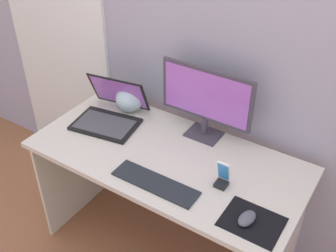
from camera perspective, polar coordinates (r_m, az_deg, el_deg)
name	(u,v)px	position (r m, az deg, el deg)	size (l,w,h in m)	color
ground_plane	(167,247)	(2.59, -0.16, -16.48)	(8.00, 8.00, 0.00)	#935B3A
wall_back	(211,30)	(2.11, 5.95, 13.16)	(6.00, 0.04, 2.50)	#A29DAE
door_left	(57,31)	(2.81, -15.19, 12.56)	(0.82, 0.02, 2.02)	white
desk	(167,177)	(2.17, -0.18, -7.09)	(1.40, 0.66, 0.72)	beige
monitor	(206,99)	(2.09, 5.28, 3.70)	(0.51, 0.14, 0.40)	#3F3945
laptop	(110,113)	(2.32, -8.05, 1.76)	(0.40, 0.39, 0.23)	black
fishbowl	(129,99)	(2.38, -5.38, 3.79)	(0.16, 0.16, 0.16)	silver
keyboard_external	(155,183)	(1.91, -1.79, -7.93)	(0.42, 0.12, 0.01)	#1F252A
mousepad	(252,222)	(1.79, 11.59, -12.90)	(0.25, 0.20, 0.00)	black
mouse	(247,218)	(1.77, 10.90, -12.50)	(0.06, 0.10, 0.04)	#4E515B
phone_in_dock	(223,177)	(1.90, 7.59, -7.06)	(0.06, 0.06, 0.14)	black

